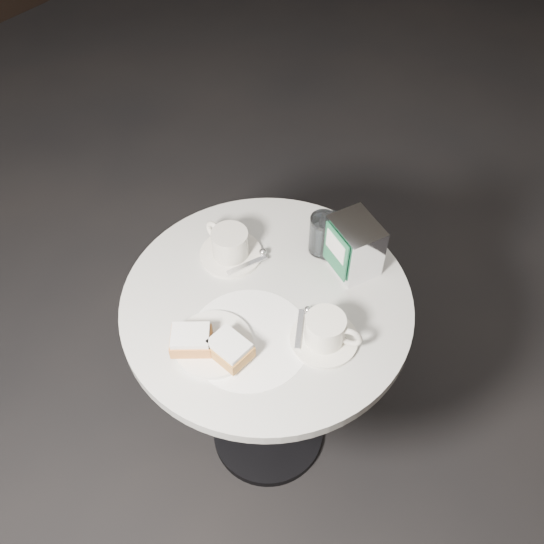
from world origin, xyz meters
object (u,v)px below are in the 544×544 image
Objects in this scene: water_glass_left at (323,235)px; cafe_table at (267,345)px; coffee_cup_right at (325,332)px; beignet_plate at (212,344)px; water_glass_right at (332,237)px; coffee_cup_left at (230,246)px; napkin_dispenser at (354,246)px.

cafe_table is at bearing -90.63° from water_glass_left.
cafe_table is 3.83× the size of coffee_cup_right.
beignet_plate reaches higher than cafe_table.
water_glass_right reaches higher than coffee_cup_right.
beignet_plate is 2.05× the size of water_glass_right.
coffee_cup_left is 0.34m from coffee_cup_right.
water_glass_left is (0.00, 0.40, 0.03)m from beignet_plate.
beignet_plate is at bearing -81.06° from napkin_dispenser.
napkin_dispenser reaches higher than coffee_cup_left.
beignet_plate is (-0.00, -0.19, 0.22)m from cafe_table.
coffee_cup_left is at bearing -134.78° from water_glass_left.
coffee_cup_right is 0.24m from napkin_dispenser.
cafe_table is 6.53× the size of water_glass_right.
beignet_plate is 0.42m from napkin_dispenser.
cafe_table is at bearing 89.20° from beignet_plate.
water_glass_right is at bearing 47.61° from coffee_cup_left.
water_glass_left reaches higher than coffee_cup_right.
beignet_plate is 2.12× the size of water_glass_left.
water_glass_left is at bearing 89.29° from beignet_plate.
napkin_dispenser is (0.09, 0.22, 0.27)m from cafe_table.
coffee_cup_right is 1.77× the size of water_glass_left.
coffee_cup_left is (-0.16, 0.23, 0.01)m from beignet_plate.
cafe_table is 0.34m from water_glass_right.
coffee_cup_right is at bearing -47.13° from napkin_dispenser.
cafe_table is 0.29m from coffee_cup_right.
cafe_table is 0.29m from coffee_cup_left.
water_glass_left is 0.03m from water_glass_right.
cafe_table is at bearing -97.08° from water_glass_right.
beignet_plate is 1.55× the size of napkin_dispenser.
water_glass_left is 0.73× the size of napkin_dispenser.
cafe_table is at bearing -11.55° from coffee_cup_left.
water_glass_right is 0.76× the size of napkin_dispenser.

